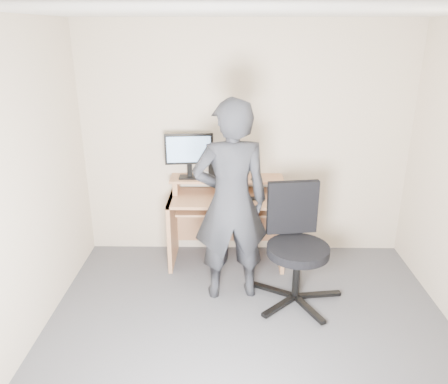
{
  "coord_description": "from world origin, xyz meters",
  "views": [
    {
      "loc": [
        -0.17,
        -2.8,
        2.39
      ],
      "look_at": [
        -0.22,
        1.05,
        0.95
      ],
      "focal_mm": 35.0,
      "sensor_mm": 36.0,
      "label": 1
    }
  ],
  "objects_px": {
    "desk": "(227,211)",
    "person": "(231,203)",
    "monitor": "(189,152)",
    "office_chair": "(296,240)"
  },
  "relations": [
    {
      "from": "desk",
      "to": "monitor",
      "type": "xyz_separation_m",
      "value": [
        -0.39,
        0.05,
        0.65
      ]
    },
    {
      "from": "desk",
      "to": "person",
      "type": "relative_size",
      "value": 0.64
    },
    {
      "from": "monitor",
      "to": "person",
      "type": "bearing_deg",
      "value": -66.38
    },
    {
      "from": "office_chair",
      "to": "person",
      "type": "xyz_separation_m",
      "value": [
        -0.59,
        0.04,
        0.35
      ]
    },
    {
      "from": "office_chair",
      "to": "person",
      "type": "distance_m",
      "value": 0.69
    },
    {
      "from": "desk",
      "to": "office_chair",
      "type": "xyz_separation_m",
      "value": [
        0.64,
        -0.75,
        0.04
      ]
    },
    {
      "from": "office_chair",
      "to": "person",
      "type": "height_order",
      "value": "person"
    },
    {
      "from": "desk",
      "to": "person",
      "type": "height_order",
      "value": "person"
    },
    {
      "from": "monitor",
      "to": "person",
      "type": "xyz_separation_m",
      "value": [
        0.44,
        -0.76,
        -0.26
      ]
    },
    {
      "from": "office_chair",
      "to": "desk",
      "type": "bearing_deg",
      "value": 122.31
    }
  ]
}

